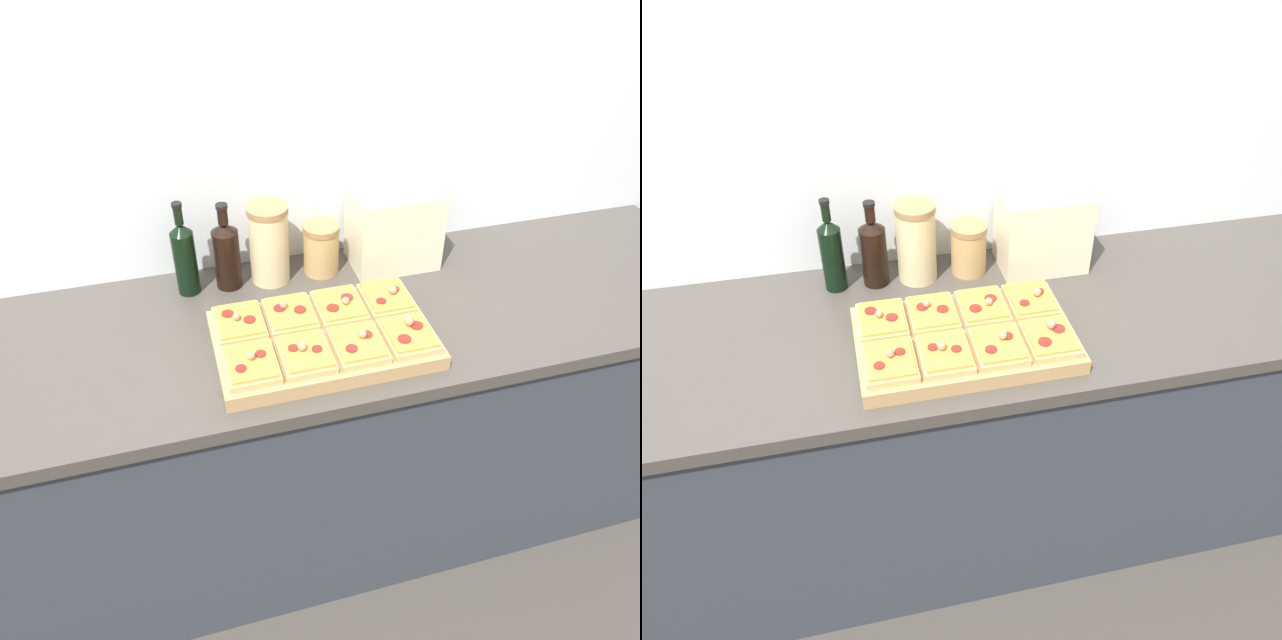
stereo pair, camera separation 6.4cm
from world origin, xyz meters
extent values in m
plane|color=#3D3833|center=(0.00, 0.00, 0.00)|extent=(12.00, 12.00, 0.00)
cube|color=silver|center=(0.00, 0.68, 1.25)|extent=(6.00, 0.06, 2.50)
cube|color=#333842|center=(0.00, 0.32, 0.44)|extent=(2.60, 0.64, 0.88)
cube|color=#423D38|center=(0.00, 0.32, 0.90)|extent=(2.63, 0.67, 0.04)
cube|color=tan|center=(0.05, 0.21, 0.94)|extent=(0.55, 0.34, 0.04)
cube|color=tan|center=(-0.14, 0.29, 0.97)|extent=(0.12, 0.15, 0.02)
cube|color=orange|center=(-0.14, 0.29, 0.98)|extent=(0.11, 0.14, 0.01)
cylinder|color=maroon|center=(-0.17, 0.31, 0.99)|extent=(0.03, 0.03, 0.00)
cylinder|color=maroon|center=(-0.12, 0.27, 0.99)|extent=(0.03, 0.03, 0.00)
sphere|color=#937A5B|center=(-0.15, 0.28, 1.00)|extent=(0.02, 0.02, 0.02)
cube|color=tan|center=(-0.01, 0.29, 0.97)|extent=(0.12, 0.15, 0.02)
cube|color=orange|center=(-0.01, 0.29, 0.98)|extent=(0.11, 0.14, 0.01)
cylinder|color=maroon|center=(-0.04, 0.30, 0.99)|extent=(0.03, 0.03, 0.00)
cylinder|color=maroon|center=(0.01, 0.28, 0.99)|extent=(0.03, 0.03, 0.00)
sphere|color=#937A5B|center=(-0.03, 0.30, 1.00)|extent=(0.02, 0.02, 0.02)
cube|color=tan|center=(0.12, 0.29, 0.97)|extent=(0.12, 0.15, 0.02)
cube|color=orange|center=(0.12, 0.29, 0.98)|extent=(0.11, 0.14, 0.01)
cylinder|color=maroon|center=(0.10, 0.26, 0.99)|extent=(0.03, 0.03, 0.00)
cylinder|color=maroon|center=(0.15, 0.30, 0.99)|extent=(0.03, 0.03, 0.00)
sphere|color=#937A5B|center=(0.13, 0.27, 1.00)|extent=(0.02, 0.02, 0.02)
cube|color=tan|center=(0.25, 0.29, 0.97)|extent=(0.12, 0.15, 0.02)
cube|color=orange|center=(0.25, 0.29, 0.98)|extent=(0.11, 0.14, 0.01)
cylinder|color=maroon|center=(0.23, 0.26, 0.99)|extent=(0.03, 0.03, 0.00)
cylinder|color=maroon|center=(0.28, 0.30, 0.99)|extent=(0.03, 0.03, 0.00)
sphere|color=#937A5B|center=(0.27, 0.29, 1.00)|extent=(0.02, 0.02, 0.02)
cube|color=tan|center=(-0.14, 0.13, 0.97)|extent=(0.12, 0.15, 0.02)
cube|color=orange|center=(-0.14, 0.13, 0.98)|extent=(0.11, 0.14, 0.01)
cylinder|color=maroon|center=(-0.17, 0.10, 0.99)|extent=(0.03, 0.03, 0.00)
cylinder|color=maroon|center=(-0.12, 0.14, 0.99)|extent=(0.03, 0.03, 0.00)
sphere|color=#937A5B|center=(-0.14, 0.13, 1.00)|extent=(0.02, 0.02, 0.02)
cube|color=tan|center=(-0.01, 0.13, 0.97)|extent=(0.12, 0.15, 0.02)
cube|color=orange|center=(-0.01, 0.13, 0.98)|extent=(0.11, 0.14, 0.01)
cylinder|color=maroon|center=(-0.04, 0.14, 0.99)|extent=(0.03, 0.03, 0.00)
cylinder|color=maroon|center=(0.01, 0.12, 0.99)|extent=(0.03, 0.03, 0.00)
sphere|color=#937A5B|center=(-0.02, 0.13, 1.00)|extent=(0.02, 0.02, 0.02)
cube|color=tan|center=(0.12, 0.13, 0.97)|extent=(0.12, 0.15, 0.02)
cube|color=orange|center=(0.12, 0.13, 0.98)|extent=(0.11, 0.14, 0.01)
cylinder|color=maroon|center=(0.09, 0.10, 0.99)|extent=(0.03, 0.03, 0.00)
cylinder|color=maroon|center=(0.15, 0.14, 0.99)|extent=(0.03, 0.03, 0.00)
sphere|color=#937A5B|center=(0.13, 0.13, 1.00)|extent=(0.02, 0.02, 0.02)
cube|color=tan|center=(0.25, 0.13, 0.97)|extent=(0.12, 0.15, 0.02)
cube|color=orange|center=(0.25, 0.13, 0.98)|extent=(0.11, 0.14, 0.01)
cylinder|color=maroon|center=(0.23, 0.10, 0.99)|extent=(0.03, 0.03, 0.00)
cylinder|color=maroon|center=(0.28, 0.14, 0.99)|extent=(0.03, 0.03, 0.00)
sphere|color=#937A5B|center=(0.26, 0.15, 1.00)|extent=(0.03, 0.03, 0.03)
cylinder|color=black|center=(-0.25, 0.54, 1.01)|extent=(0.06, 0.06, 0.19)
cone|color=black|center=(-0.25, 0.54, 1.12)|extent=(0.06, 0.06, 0.03)
cylinder|color=black|center=(-0.25, 0.54, 1.16)|extent=(0.02, 0.02, 0.05)
cylinder|color=black|center=(-0.25, 0.54, 1.19)|extent=(0.03, 0.03, 0.01)
cylinder|color=black|center=(-0.13, 0.54, 1.01)|extent=(0.08, 0.08, 0.18)
cone|color=black|center=(-0.13, 0.54, 1.11)|extent=(0.08, 0.08, 0.03)
cylinder|color=black|center=(-0.13, 0.54, 1.14)|extent=(0.03, 0.03, 0.05)
cylinder|color=black|center=(-0.13, 0.54, 1.17)|extent=(0.03, 0.03, 0.01)
cylinder|color=beige|center=(-0.01, 0.54, 1.03)|extent=(0.11, 0.11, 0.22)
cylinder|color=#937047|center=(-0.01, 0.54, 1.14)|extent=(0.12, 0.12, 0.02)
cylinder|color=tan|center=(0.14, 0.54, 0.99)|extent=(0.10, 0.10, 0.14)
cylinder|color=#937047|center=(0.14, 0.54, 1.06)|extent=(0.11, 0.11, 0.02)
cube|color=beige|center=(0.36, 0.53, 1.04)|extent=(0.25, 0.17, 0.24)
cube|color=black|center=(0.36, 0.45, 1.11)|extent=(0.20, 0.01, 0.07)
cube|color=black|center=(0.50, 0.53, 1.05)|extent=(0.02, 0.02, 0.02)
camera|label=1|loc=(-0.27, -0.96, 1.97)|focal=35.00mm
camera|label=2|loc=(-0.21, -0.97, 1.97)|focal=35.00mm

